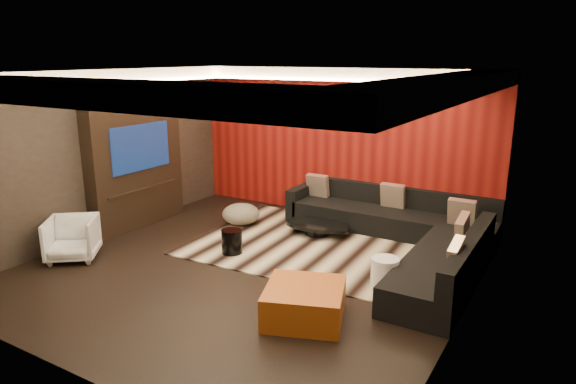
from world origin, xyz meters
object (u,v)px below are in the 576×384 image
Objects in this scene: coffee_table at (317,229)px; white_side_table at (385,275)px; drum_stool at (232,241)px; orange_ottoman at (304,303)px; sectional_sofa at (406,234)px; armchair at (72,238)px.

coffee_table is 2.30m from white_side_table.
white_side_table is (2.50, -0.02, 0.02)m from drum_stool.
sectional_sofa reaches higher than orange_ottoman.
coffee_table is 1.28× the size of orange_ottoman.
orange_ottoman is 0.25× the size of sectional_sofa.
drum_stool is at bearing -3.06° from armchair.
sectional_sofa reaches higher than drum_stool.
armchair reaches higher than orange_ottoman.
coffee_table is 2.54× the size of white_side_table.
coffee_table is 3.06× the size of drum_stool.
armchair is (-4.46, -1.37, 0.10)m from white_side_table.
white_side_table is at bearing 65.05° from orange_ottoman.
armchair is (-1.96, -1.38, 0.12)m from drum_stool.
drum_stool is (-0.74, -1.46, 0.09)m from coffee_table.
armchair reaches higher than white_side_table.
drum_stool is 0.83× the size of white_side_table.
armchair is at bearing -162.95° from white_side_table.
white_side_table reaches higher than coffee_table.
coffee_table is at bearing 8.15° from armchair.
drum_stool is 2.40m from armchair.
white_side_table is 0.63× the size of armchair.
orange_ottoman is (1.21, -2.66, 0.08)m from coffee_table.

